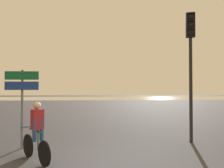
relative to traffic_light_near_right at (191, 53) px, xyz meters
The scene contains 5 objects.
ground_plane 5.18m from the traffic_light_near_right, 144.71° to the right, with size 120.00×120.00×0.00m, color #333338.
water_strip 37.73m from the traffic_light_near_right, 94.96° to the left, with size 80.00×16.00×0.01m, color #9E937F.
traffic_light_near_right is the anchor object (origin of this frame).
direction_sign_post 6.15m from the traffic_light_near_right, behind, with size 1.10×0.11×2.60m.
cyclist 5.94m from the traffic_light_near_right, 159.94° to the right, with size 1.11×1.36×1.62m.
Camera 1 is at (-0.16, -5.56, 1.97)m, focal length 35.00 mm.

